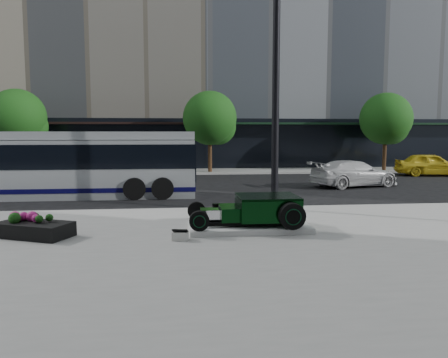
{
  "coord_description": "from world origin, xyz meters",
  "views": [
    {
      "loc": [
        -1.36,
        -17.92,
        2.85
      ],
      "look_at": [
        0.34,
        -2.28,
        1.2
      ],
      "focal_mm": 35.0,
      "sensor_mm": 36.0,
      "label": 1
    }
  ],
  "objects": [
    {
      "name": "yellow_taxi",
      "position": [
        15.62,
        9.64,
        0.77
      ],
      "size": [
        4.79,
        2.76,
        1.53
      ],
      "primitive_type": "imported",
      "rotation": [
        0.0,
        0.0,
        1.35
      ],
      "color": "yellow",
      "rests_on": "ground"
    },
    {
      "name": "white_sedan",
      "position": [
        8.09,
        4.45,
        0.7
      ],
      "size": [
        5.2,
        3.13,
        1.41
      ],
      "primitive_type": "imported",
      "rotation": [
        0.0,
        0.0,
        1.82
      ],
      "color": "silver",
      "rests_on": "ground"
    },
    {
      "name": "lamppost",
      "position": [
        2.16,
        -2.5,
        4.08
      ],
      "size": [
        0.47,
        0.47,
        8.56
      ],
      "color": "black",
      "rests_on": "sidewalk_near"
    },
    {
      "name": "display_plinth",
      "position": [
        0.66,
        -5.76,
        0.2
      ],
      "size": [
        3.4,
        1.8,
        0.15
      ],
      "primitive_type": "cube",
      "color": "silver",
      "rests_on": "sidewalk_near"
    },
    {
      "name": "hot_rod",
      "position": [
        1.0,
        -5.76,
        0.7
      ],
      "size": [
        3.22,
        2.0,
        0.81
      ],
      "color": "black",
      "rests_on": "display_plinth"
    },
    {
      "name": "ground",
      "position": [
        0.0,
        0.0,
        0.0
      ],
      "size": [
        120.0,
        120.0,
        0.0
      ],
      "primitive_type": "plane",
      "color": "black",
      "rests_on": "ground"
    },
    {
      "name": "transit_bus",
      "position": [
        -6.56,
        2.23,
        1.49
      ],
      "size": [
        12.12,
        2.88,
        2.92
      ],
      "color": "#AFB5B9",
      "rests_on": "ground"
    },
    {
      "name": "info_plaque",
      "position": [
        -1.29,
        -6.87,
        0.24
      ],
      "size": [
        0.45,
        0.37,
        0.31
      ],
      "color": "silver",
      "rests_on": "sidewalk_near"
    },
    {
      "name": "sidewalk_far",
      "position": [
        0.0,
        14.0,
        0.06
      ],
      "size": [
        70.0,
        4.0,
        0.12
      ],
      "primitive_type": "cube",
      "color": "gray",
      "rests_on": "ground"
    },
    {
      "name": "street_trees",
      "position": [
        1.15,
        13.07,
        3.77
      ],
      "size": [
        29.8,
        3.8,
        5.7
      ],
      "color": "black",
      "rests_on": "sidewalk_far"
    },
    {
      "name": "flower_planter",
      "position": [
        -5.14,
        -6.09,
        0.35
      ],
      "size": [
        2.17,
        1.68,
        0.63
      ],
      "color": "black",
      "rests_on": "sidewalk_near"
    },
    {
      "name": "sidewalk_near",
      "position": [
        0.0,
        -10.5,
        0.06
      ],
      "size": [
        70.0,
        17.0,
        0.12
      ],
      "primitive_type": "cube",
      "color": "gray",
      "rests_on": "ground"
    }
  ]
}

